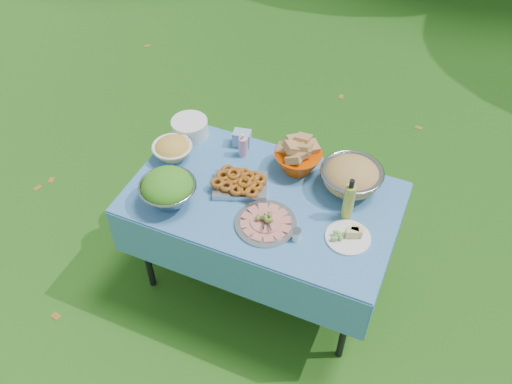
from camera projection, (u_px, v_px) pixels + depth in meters
ground at (262, 277)px, 3.51m from camera, size 80.00×80.00×0.00m
picnic_table at (262, 240)px, 3.23m from camera, size 1.46×0.86×0.76m
salad_bowl at (168, 189)px, 2.86m from camera, size 0.31×0.31×0.20m
pasta_bowl_white at (172, 149)px, 3.13m from camera, size 0.29×0.29×0.13m
plate_stack at (190, 128)px, 3.28m from camera, size 0.27×0.27×0.11m
wipes_box at (242, 138)px, 3.23m from camera, size 0.12×0.09×0.09m
sanitizer_bottle at (243, 145)px, 3.14m from camera, size 0.06×0.06×0.15m
bread_bowl at (298, 157)px, 3.05m from camera, size 0.32×0.32×0.18m
pasta_bowl_steel at (351, 176)px, 2.94m from camera, size 0.37×0.37×0.18m
fried_tray at (240, 183)px, 2.98m from camera, size 0.35×0.30×0.07m
charcuterie_platter at (266, 219)px, 2.79m from camera, size 0.34×0.34×0.07m
oil_bottle at (349, 199)px, 2.76m from camera, size 0.06×0.06×0.27m
cheese_plate at (349, 234)px, 2.73m from camera, size 0.28×0.28×0.06m
shaker at (297, 235)px, 2.72m from camera, size 0.06×0.06×0.07m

